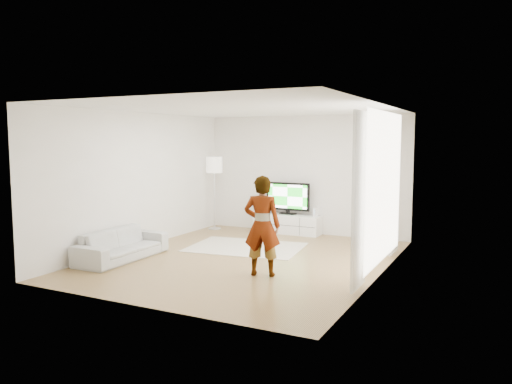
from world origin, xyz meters
The scene contains 17 objects.
floor centered at (0.00, 0.00, 0.00)m, with size 6.00×6.00×0.00m, color #A9844C.
ceiling centered at (0.00, 0.00, 2.80)m, with size 6.00×6.00×0.00m, color white.
wall_left centered at (-2.50, 0.00, 1.40)m, with size 0.02×6.00×2.80m, color white.
wall_right centered at (2.50, 0.00, 1.40)m, with size 0.02×6.00×2.80m, color white.
wall_back centered at (0.00, 3.00, 1.40)m, with size 5.00×0.02×2.80m, color white.
wall_front centered at (0.00, -3.00, 1.40)m, with size 5.00×0.02×2.80m, color white.
window centered at (2.48, 0.30, 1.45)m, with size 0.01×2.60×2.50m, color white.
curtain_near centered at (2.40, -1.00, 1.35)m, with size 0.04×0.70×2.60m, color white.
curtain_far centered at (2.40, 1.60, 1.35)m, with size 0.04×0.70×2.60m, color white.
media_console centered at (-0.34, 2.76, 0.23)m, with size 1.63×0.46×0.46m.
television centered at (-0.34, 2.79, 0.87)m, with size 1.09×0.21×0.76m.
game_console centered at (0.37, 2.76, 0.56)m, with size 0.08×0.16×0.21m.
potted_plant centered at (-1.04, 2.77, 0.67)m, with size 0.24×0.24×0.42m, color #3F7238.
rug centered at (-0.48, 0.90, 0.01)m, with size 2.29×1.65×0.01m, color beige.
player centered at (0.77, -0.89, 0.84)m, with size 0.60×0.40×1.65m, color #334772.
sofa centered at (-2.09, -1.04, 0.28)m, with size 1.92×0.75×0.56m, color beige.
floor_lamp centered at (-2.20, 2.47, 1.53)m, with size 0.40×0.40×1.81m.
Camera 1 is at (4.29, -8.12, 2.24)m, focal length 35.00 mm.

